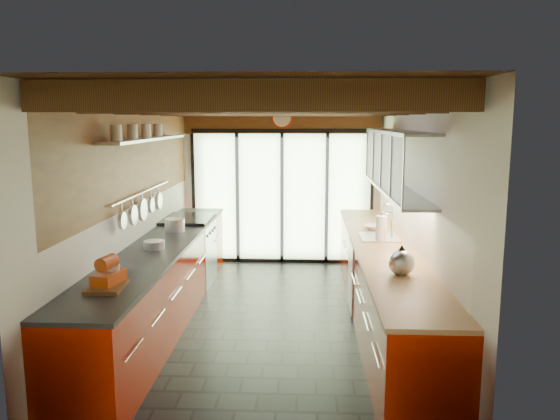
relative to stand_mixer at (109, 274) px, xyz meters
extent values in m
plane|color=black|center=(1.27, 1.66, -1.03)|extent=(5.50, 5.50, 0.00)
plane|color=silver|center=(1.27, 4.41, 0.27)|extent=(3.20, 0.00, 3.20)
plane|color=silver|center=(1.27, -1.09, 0.27)|extent=(3.20, 0.00, 3.20)
plane|color=silver|center=(-0.33, 1.66, 0.27)|extent=(0.00, 5.50, 5.50)
plane|color=silver|center=(2.87, 1.66, 0.27)|extent=(0.00, 5.50, 5.50)
plane|color=#472814|center=(1.27, 1.66, 1.57)|extent=(5.50, 5.50, 0.00)
cube|color=#593316|center=(1.27, -0.59, 1.45)|extent=(3.14, 0.14, 0.22)
cube|color=#593316|center=(1.27, 0.31, 1.45)|extent=(3.14, 0.14, 0.22)
cube|color=#593316|center=(1.27, 1.21, 1.45)|extent=(3.14, 0.14, 0.22)
cube|color=#593316|center=(1.27, 2.11, 1.45)|extent=(3.14, 0.14, 0.22)
cube|color=#593316|center=(1.27, 3.01, 1.45)|extent=(3.14, 0.14, 0.22)
cube|color=#593316|center=(1.27, 3.91, 1.45)|extent=(3.14, 0.14, 0.22)
cube|color=brown|center=(1.27, 4.37, 1.32)|extent=(3.14, 0.06, 0.50)
plane|color=brown|center=(-0.30, 1.86, 0.95)|extent=(0.00, 4.90, 4.90)
plane|color=#C6EAAD|center=(1.27, 4.39, 0.05)|extent=(2.90, 0.00, 2.90)
cube|color=black|center=(-0.18, 4.38, 0.05)|extent=(0.05, 0.04, 2.15)
cube|color=black|center=(2.72, 4.38, 0.05)|extent=(0.05, 0.04, 2.15)
cube|color=black|center=(1.27, 4.35, 0.05)|extent=(0.06, 0.05, 2.15)
cube|color=black|center=(1.27, 4.35, 1.12)|extent=(2.90, 0.05, 0.06)
cylinder|color=red|center=(1.27, 4.33, 1.32)|extent=(0.34, 0.04, 0.34)
cylinder|color=beige|center=(1.27, 4.31, 1.32)|extent=(0.28, 0.02, 0.28)
cube|color=#9B1500|center=(-0.01, 1.66, -0.59)|extent=(0.65, 5.00, 0.88)
cube|color=black|center=(-0.01, 1.66, -0.13)|extent=(0.68, 5.00, 0.04)
cube|color=silver|center=(-0.01, 3.11, -0.59)|extent=(0.66, 0.90, 0.90)
cube|color=black|center=(-0.01, 3.11, -0.10)|extent=(0.65, 0.90, 0.06)
cube|color=#9B1500|center=(2.54, 1.66, -0.59)|extent=(0.65, 5.00, 0.88)
cube|color=tan|center=(2.54, 1.66, -0.13)|extent=(0.68, 5.00, 0.04)
cube|color=white|center=(2.21, 2.06, -0.59)|extent=(0.02, 0.60, 0.84)
cube|color=silver|center=(2.54, 2.06, -0.10)|extent=(0.45, 0.52, 0.02)
cylinder|color=silver|center=(2.69, 2.06, 0.07)|extent=(0.02, 0.02, 0.34)
torus|color=silver|center=(2.63, 2.06, 0.24)|extent=(0.14, 0.02, 0.14)
plane|color=silver|center=(2.53, 1.96, 0.82)|extent=(0.00, 3.00, 3.00)
cube|color=#9EA0A5|center=(2.70, 1.96, 0.49)|extent=(0.34, 3.00, 0.03)
cube|color=#9EA0A5|center=(2.70, 1.96, 1.16)|extent=(0.34, 3.00, 0.03)
cylinder|color=silver|center=(-0.27, 1.96, 0.44)|extent=(0.02, 2.20, 0.02)
cube|color=silver|center=(-0.18, 1.86, 1.07)|extent=(0.28, 2.60, 0.03)
cylinder|color=silver|center=(-0.23, 1.06, 0.26)|extent=(0.04, 0.18, 0.18)
cylinder|color=silver|center=(-0.23, 1.41, 0.26)|extent=(0.04, 0.22, 0.22)
cylinder|color=silver|center=(-0.23, 1.76, 0.26)|extent=(0.04, 0.26, 0.26)
cylinder|color=silver|center=(-0.23, 2.11, 0.26)|extent=(0.04, 0.18, 0.18)
cylinder|color=silver|center=(-0.23, 2.46, 0.26)|extent=(0.04, 0.22, 0.22)
cube|color=#C0420F|center=(0.00, -0.01, -0.04)|extent=(0.23, 0.33, 0.13)
cylinder|color=#C0420F|center=(0.00, -0.03, 0.11)|extent=(0.16, 0.22, 0.12)
cylinder|color=silver|center=(0.00, 0.05, 0.00)|extent=(0.18, 0.18, 0.13)
cylinder|color=silver|center=(0.00, 2.34, -0.03)|extent=(0.32, 0.32, 0.16)
cylinder|color=silver|center=(0.00, 1.38, -0.06)|extent=(0.28, 0.28, 0.09)
cube|color=brown|center=(0.00, -0.06, -0.09)|extent=(0.30, 0.41, 0.03)
sphere|color=silver|center=(2.54, 0.50, 0.01)|extent=(0.30, 0.30, 0.24)
cone|color=black|center=(2.54, 0.50, 0.14)|extent=(0.11, 0.11, 0.07)
cylinder|color=silver|center=(2.54, 0.63, 0.02)|extent=(0.05, 0.10, 0.05)
cylinder|color=white|center=(2.54, 1.87, 0.04)|extent=(0.14, 0.14, 0.29)
cylinder|color=silver|center=(2.54, 1.87, 0.22)|extent=(0.03, 0.03, 0.05)
imported|color=silver|center=(2.54, 1.87, 0.00)|extent=(0.11, 0.11, 0.22)
imported|color=silver|center=(2.54, 2.55, -0.08)|extent=(0.29, 0.29, 0.06)
camera|label=1|loc=(1.67, -4.39, 1.29)|focal=35.00mm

